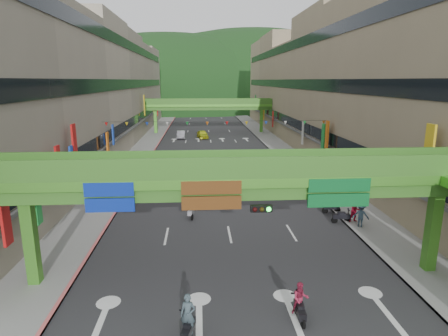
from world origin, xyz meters
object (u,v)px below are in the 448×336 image
car_silver (181,135)px  car_yellow (203,134)px  scooter_rider_near (188,319)px  scooter_rider_mid (300,302)px  pedestrian_red (355,213)px  overpass_near (258,191)px

car_silver → car_yellow: car_yellow is taller
scooter_rider_near → scooter_rider_mid: size_ratio=1.12×
scooter_rider_mid → car_yellow: (-3.85, 55.86, -0.22)m
scooter_rider_near → car_silver: size_ratio=0.49×
pedestrian_red → scooter_rider_near: bearing=-140.2°
overpass_near → scooter_rider_near: (-3.59, -4.38, -4.20)m
car_yellow → pedestrian_red: (11.24, -44.36, 0.12)m
overpass_near → scooter_rider_mid: (1.48, -3.38, -4.24)m
scooter_rider_mid → overpass_near: bearing=113.6°
scooter_rider_near → pedestrian_red: 17.65m
overpass_near → scooter_rider_near: 7.05m
car_silver → overpass_near: bearing=-83.4°
car_silver → car_yellow: (4.05, -0.09, 0.03)m
overpass_near → pedestrian_red: overpass_near is taller
overpass_near → car_yellow: 52.72m
overpass_near → pedestrian_red: bearing=42.5°
car_silver → car_yellow: 4.05m
overpass_near → car_silver: (-6.42, 52.57, -4.49)m
overpass_near → car_silver: size_ratio=6.45×
scooter_rider_near → pedestrian_red: scooter_rider_near is taller
scooter_rider_near → car_silver: bearing=92.8°
car_yellow → pedestrian_red: pedestrian_red is taller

